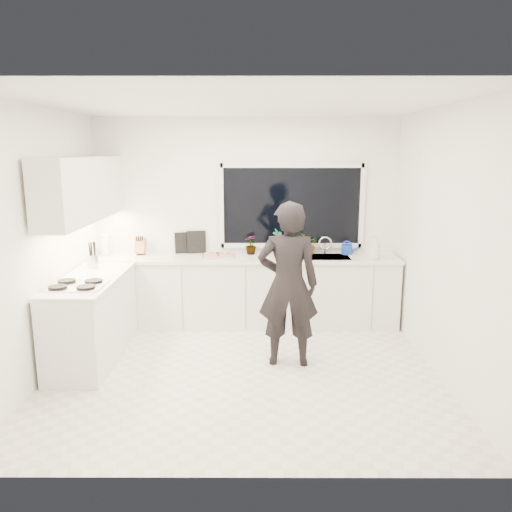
{
  "coord_description": "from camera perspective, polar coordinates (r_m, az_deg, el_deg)",
  "views": [
    {
      "loc": [
        0.15,
        -4.87,
        2.26
      ],
      "look_at": [
        0.13,
        0.4,
        1.15
      ],
      "focal_mm": 35.0,
      "sensor_mm": 36.0,
      "label": 1
    }
  ],
  "objects": [
    {
      "name": "ceiling",
      "position": [
        4.9,
        -1.64,
        17.15
      ],
      "size": [
        4.0,
        3.5,
        0.02
      ],
      "primitive_type": "cube",
      "color": "white",
      "rests_on": "wall_back"
    },
    {
      "name": "base_cabinets_left",
      "position": [
        5.82,
        -18.17,
        -6.94
      ],
      "size": [
        0.58,
        1.6,
        0.88
      ],
      "primitive_type": "cube",
      "color": "white",
      "rests_on": "floor"
    },
    {
      "name": "wall_back",
      "position": [
        6.7,
        -1.11,
        4.08
      ],
      "size": [
        4.0,
        0.02,
        2.7
      ],
      "primitive_type": "cube",
      "color": "white",
      "rests_on": "ground"
    },
    {
      "name": "picture_frame_large",
      "position": [
        6.75,
        -8.33,
        1.52
      ],
      "size": [
        0.22,
        0.08,
        0.28
      ],
      "primitive_type": "cube",
      "rotation": [
        0.0,
        0.0,
        0.26
      ],
      "color": "black",
      "rests_on": "countertop_back"
    },
    {
      "name": "picture_frame_small",
      "position": [
        6.72,
        -6.82,
        1.6
      ],
      "size": [
        0.25,
        0.06,
        0.3
      ],
      "primitive_type": "cube",
      "rotation": [
        0.0,
        0.0,
        0.17
      ],
      "color": "black",
      "rests_on": "countertop_back"
    },
    {
      "name": "floor",
      "position": [
        5.38,
        -1.46,
        -13.08
      ],
      "size": [
        4.0,
        3.5,
        0.02
      ],
      "primitive_type": "cube",
      "color": "beige",
      "rests_on": "ground"
    },
    {
      "name": "paper_towel_roll",
      "position": [
        6.84,
        -16.84,
        1.18
      ],
      "size": [
        0.12,
        0.12,
        0.26
      ],
      "primitive_type": "cylinder",
      "rotation": [
        0.0,
        0.0,
        0.12
      ],
      "color": "silver",
      "rests_on": "countertop_back"
    },
    {
      "name": "stovetop",
      "position": [
        5.38,
        -19.86,
        -3.11
      ],
      "size": [
        0.56,
        0.48,
        0.03
      ],
      "primitive_type": "cube",
      "color": "black",
      "rests_on": "countertop_left"
    },
    {
      "name": "countertop_back",
      "position": [
        6.46,
        -1.15,
        -0.27
      ],
      "size": [
        3.94,
        0.62,
        0.04
      ],
      "primitive_type": "cube",
      "color": "silver",
      "rests_on": "base_cabinets_back"
    },
    {
      "name": "utensil_crock",
      "position": [
        6.12,
        -18.12,
        -0.59
      ],
      "size": [
        0.13,
        0.13,
        0.16
      ],
      "primitive_type": "cylinder",
      "rotation": [
        0.0,
        0.0,
        0.01
      ],
      "color": "#B1B1B5",
      "rests_on": "countertop_left"
    },
    {
      "name": "soap_bottles",
      "position": [
        6.46,
        13.42,
        0.8
      ],
      "size": [
        0.17,
        0.16,
        0.29
      ],
      "color": "#D8BF66",
      "rests_on": "countertop_back"
    },
    {
      "name": "pizza",
      "position": [
        6.45,
        -4.31,
        0.15
      ],
      "size": [
        0.38,
        0.28,
        0.01
      ],
      "primitive_type": "cube",
      "rotation": [
        0.0,
        0.0,
        0.03
      ],
      "color": "#B72F18",
      "rests_on": "pizza_tray"
    },
    {
      "name": "countertop_left",
      "position": [
        5.7,
        -18.47,
        -2.56
      ],
      "size": [
        0.62,
        1.6,
        0.04
      ],
      "primitive_type": "cube",
      "color": "silver",
      "rests_on": "base_cabinets_left"
    },
    {
      "name": "wall_right",
      "position": [
        5.3,
        20.75,
        1.21
      ],
      "size": [
        0.02,
        3.5,
        2.7
      ],
      "primitive_type": "cube",
      "color": "white",
      "rests_on": "ground"
    },
    {
      "name": "faucet",
      "position": [
        6.7,
        7.9,
        1.2
      ],
      "size": [
        0.03,
        0.03,
        0.22
      ],
      "primitive_type": "cylinder",
      "color": "silver",
      "rests_on": "countertop_back"
    },
    {
      "name": "sink",
      "position": [
        6.54,
        8.09,
        -0.51
      ],
      "size": [
        0.58,
        0.42,
        0.14
      ],
      "primitive_type": "cube",
      "color": "silver",
      "rests_on": "countertop_back"
    },
    {
      "name": "knife_block",
      "position": [
        6.76,
        -13.06,
        1.09
      ],
      "size": [
        0.14,
        0.11,
        0.22
      ],
      "primitive_type": "cube",
      "rotation": [
        0.0,
        0.0,
        -0.07
      ],
      "color": "#9D6949",
      "rests_on": "countertop_back"
    },
    {
      "name": "watering_can",
      "position": [
        6.71,
        10.32,
        0.75
      ],
      "size": [
        0.14,
        0.14,
        0.13
      ],
      "primitive_type": "cylinder",
      "rotation": [
        0.0,
        0.0,
        0.02
      ],
      "color": "#1237AC",
      "rests_on": "countertop_back"
    },
    {
      "name": "window",
      "position": [
        6.65,
        4.08,
        5.73
      ],
      "size": [
        1.8,
        0.02,
        1.0
      ],
      "primitive_type": "cube",
      "color": "black",
      "rests_on": "wall_back"
    },
    {
      "name": "base_cabinets_back",
      "position": [
        6.58,
        -1.13,
        -4.17
      ],
      "size": [
        3.92,
        0.58,
        0.88
      ],
      "primitive_type": "cube",
      "color": "white",
      "rests_on": "floor"
    },
    {
      "name": "person",
      "position": [
        5.27,
        3.68,
        -3.27
      ],
      "size": [
        0.66,
        0.45,
        1.77
      ],
      "primitive_type": "imported",
      "rotation": [
        0.0,
        0.0,
        3.11
      ],
      "color": "black",
      "rests_on": "floor"
    },
    {
      "name": "upper_cabinets",
      "position": [
        5.92,
        -19.12,
        7.26
      ],
      "size": [
        0.34,
        2.1,
        0.7
      ],
      "primitive_type": "cube",
      "color": "white",
      "rests_on": "wall_left"
    },
    {
      "name": "pizza_tray",
      "position": [
        6.45,
        -4.31,
        0.0
      ],
      "size": [
        0.42,
        0.32,
        0.03
      ],
      "primitive_type": "cube",
      "rotation": [
        0.0,
        0.0,
        0.03
      ],
      "color": "#AFB0B4",
      "rests_on": "countertop_back"
    },
    {
      "name": "wall_left",
      "position": [
        5.41,
        -23.36,
        1.21
      ],
      "size": [
        0.02,
        3.5,
        2.7
      ],
      "primitive_type": "cube",
      "color": "white",
      "rests_on": "ground"
    },
    {
      "name": "herb_plants",
      "position": [
        6.61,
        3.88,
        1.44
      ],
      "size": [
        0.99,
        0.26,
        0.34
      ],
      "color": "#26662D",
      "rests_on": "countertop_back"
    }
  ]
}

